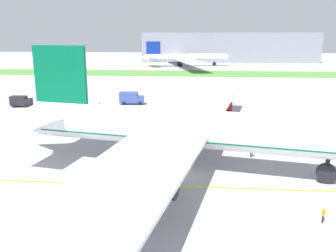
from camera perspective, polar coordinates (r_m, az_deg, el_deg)
ground_plane at (r=47.15m, az=2.14°, el=-7.61°), size 600.00×600.00×0.00m
apron_taxi_line at (r=43.60m, az=1.92°, el=-9.51°), size 280.00×0.36×0.01m
grass_median_strip at (r=164.66m, az=3.98°, el=8.30°), size 320.00×24.00×0.10m
airliner_foreground at (r=47.50m, az=2.55°, el=-0.48°), size 52.96×85.90×16.11m
ground_crew_marshaller_front at (r=54.44m, az=13.09°, el=-3.72°), size 0.61×0.36×1.76m
ground_crew_wingwalker_starboard at (r=38.51m, az=23.37°, el=-12.55°), size 0.43×0.51×1.64m
service_truck_baggage_loader at (r=96.17m, az=-22.25°, el=3.68°), size 5.20×2.65×2.71m
service_truck_fuel_bowser at (r=83.02m, az=8.30°, el=2.98°), size 5.44×3.91×2.47m
service_truck_catering_van at (r=92.74m, az=-5.87°, el=4.45°), size 6.31×2.82×3.17m
parked_airliner_far_left at (r=200.19m, az=2.60°, el=10.71°), size 48.87×80.76×13.41m
terminal_building at (r=236.17m, az=9.62°, el=12.18°), size 108.27×20.00×18.00m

